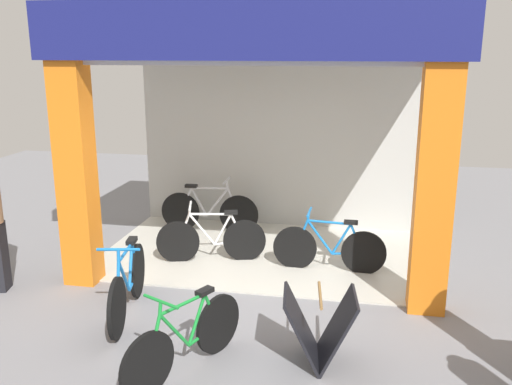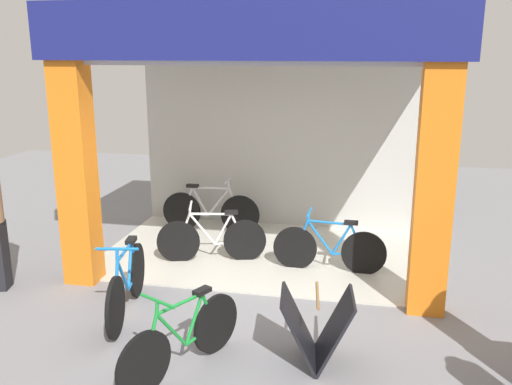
# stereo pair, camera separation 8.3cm
# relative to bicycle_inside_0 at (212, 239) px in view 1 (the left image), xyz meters

# --- Properties ---
(ground_plane) EXTENTS (17.67, 17.67, 0.00)m
(ground_plane) POSITION_rel_bicycle_inside_0_xyz_m (0.71, -1.00, -0.35)
(ground_plane) COLOR gray
(ground_plane) RESTS_ON ground
(shop_facade) EXTENTS (5.03, 3.28, 3.57)m
(shop_facade) POSITION_rel_bicycle_inside_0_xyz_m (0.71, 0.50, 1.56)
(shop_facade) COLOR beige
(shop_facade) RESTS_ON ground
(bicycle_inside_0) EXTENTS (1.55, 0.51, 0.88)m
(bicycle_inside_0) POSITION_rel_bicycle_inside_0_xyz_m (0.00, 0.00, 0.00)
(bicycle_inside_0) COLOR black
(bicycle_inside_0) RESTS_ON ground
(bicycle_inside_1) EXTENTS (1.57, 0.43, 0.87)m
(bicycle_inside_1) POSITION_rel_bicycle_inside_0_xyz_m (1.71, -0.04, -0.00)
(bicycle_inside_1) COLOR black
(bicycle_inside_1) RESTS_ON ground
(bicycle_inside_2) EXTENTS (1.69, 0.46, 0.93)m
(bicycle_inside_2) POSITION_rel_bicycle_inside_0_xyz_m (-0.41, 1.32, 0.02)
(bicycle_inside_2) COLOR black
(bicycle_inside_2) RESTS_ON ground
(bicycle_parked_0) EXTENTS (0.48, 1.69, 0.94)m
(bicycle_parked_0) POSITION_rel_bicycle_inside_0_xyz_m (-0.51, -1.79, 0.03)
(bicycle_parked_0) COLOR black
(bicycle_parked_0) RESTS_ON ground
(bicycle_parked_1) EXTENTS (0.74, 1.43, 0.86)m
(bicycle_parked_1) POSITION_rel_bicycle_inside_0_xyz_m (0.52, -2.81, -0.00)
(bicycle_parked_1) COLOR black
(bicycle_parked_1) RESTS_ON ground
(sandwich_board_sign) EXTENTS (0.77, 0.67, 0.75)m
(sandwich_board_sign) POSITION_rel_bicycle_inside_0_xyz_m (1.75, -2.40, 0.02)
(sandwich_board_sign) COLOR black
(sandwich_board_sign) RESTS_ON ground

